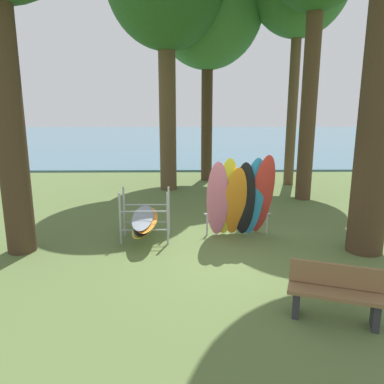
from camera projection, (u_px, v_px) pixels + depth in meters
ground_plane at (228, 252)px, 8.43m from camera, size 80.00×80.00×0.00m
lake_water at (195, 138)px, 35.92m from camera, size 80.00×36.00×0.10m
tree_mid_behind at (208, 3)px, 14.93m from camera, size 4.50×4.50×9.75m
leaning_board_pile at (240, 199)px, 9.00m from camera, size 1.67×1.14×2.15m
board_storage_rack at (145, 220)px, 9.09m from camera, size 1.15×2.13×1.25m
park_bench at (336, 292)px, 5.70m from camera, size 1.46×0.86×0.85m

